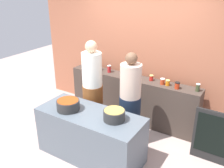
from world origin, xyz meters
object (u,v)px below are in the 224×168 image
preserve_jar_7 (162,81)px  preserve_jar_10 (198,87)px  preserve_jar_2 (100,67)px  preserve_jar_1 (97,66)px  preserve_jar_3 (109,69)px  cook_in_cap (130,105)px  preserve_jar_6 (151,78)px  preserve_jar_9 (177,85)px  chalkboard_sign (212,137)px  cooking_pot_center (114,115)px  preserve_jar_0 (84,65)px  preserve_jar_8 (168,83)px  preserve_jar_5 (134,76)px  cook_with_tongs (93,94)px  preserve_jar_4 (131,72)px  cooking_pot_left (68,105)px

preserve_jar_7 → preserve_jar_10: size_ratio=0.83×
preserve_jar_2 → preserve_jar_10: (2.03, 0.01, 0.01)m
preserve_jar_1 → preserve_jar_3: 0.36m
cook_in_cap → preserve_jar_6: bearing=88.5°
preserve_jar_9 → chalkboard_sign: 1.02m
preserve_jar_2 → cooking_pot_center: 1.82m
preserve_jar_0 → preserve_jar_1: (0.25, 0.12, -0.00)m
preserve_jar_10 → preserve_jar_3: bearing=-179.6°
preserve_jar_0 → preserve_jar_8: bearing=1.4°
preserve_jar_0 → preserve_jar_7: preserve_jar_0 is taller
preserve_jar_2 → preserve_jar_5: size_ratio=0.85×
cooking_pot_center → chalkboard_sign: cooking_pot_center is taller
chalkboard_sign → preserve_jar_8: bearing=152.9°
chalkboard_sign → preserve_jar_5: bearing=164.8°
preserve_jar_2 → preserve_jar_9: bearing=-2.5°
cooking_pot_center → preserve_jar_7: bearing=81.3°
preserve_jar_0 → preserve_jar_6: 1.52m
preserve_jar_0 → cook_with_tongs: bearing=-44.3°
preserve_jar_8 → cook_in_cap: cook_in_cap is taller
preserve_jar_4 → preserve_jar_5: size_ratio=1.04×
preserve_jar_6 → cooking_pot_center: bearing=-88.4°
preserve_jar_0 → cooking_pot_center: preserve_jar_0 is taller
cooking_pot_center → preserve_jar_8: bearing=77.1°
preserve_jar_2 → chalkboard_sign: 2.55m
preserve_jar_10 → preserve_jar_5: bearing=-176.0°
preserve_jar_1 → cooking_pot_left: preserve_jar_1 is taller
preserve_jar_3 → chalkboard_sign: 2.33m
preserve_jar_0 → preserve_jar_10: preserve_jar_10 is taller
preserve_jar_5 → preserve_jar_9: preserve_jar_5 is taller
preserve_jar_0 → preserve_jar_9: (2.05, -0.00, 0.00)m
preserve_jar_4 → preserve_jar_2: bearing=-175.3°
preserve_jar_1 → chalkboard_sign: 2.67m
preserve_jar_1 → preserve_jar_10: 2.14m
preserve_jar_3 → cooking_pot_center: size_ratio=0.47×
preserve_jar_0 → preserve_jar_6: size_ratio=1.11×
preserve_jar_1 → cook_in_cap: (1.25, -0.82, -0.23)m
cook_with_tongs → chalkboard_sign: 2.08m
cook_with_tongs → preserve_jar_7: bearing=39.2°
cook_in_cap → chalkboard_sign: cook_in_cap is taller
preserve_jar_3 → preserve_jar_7: bearing=-1.0°
preserve_jar_2 → preserve_jar_8: size_ratio=1.16×
preserve_jar_2 → cooking_pot_center: preserve_jar_2 is taller
preserve_jar_3 → preserve_jar_6: bearing=2.5°
preserve_jar_2 → preserve_jar_3: (0.24, -0.01, 0.01)m
preserve_jar_1 → cook_with_tongs: cook_with_tongs is taller
preserve_jar_3 → preserve_jar_4: same height
preserve_jar_4 → cook_with_tongs: 0.96m
preserve_jar_10 → cook_with_tongs: bearing=-152.5°
cook_in_cap → chalkboard_sign: size_ratio=1.87×
cook_with_tongs → preserve_jar_2: bearing=116.8°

